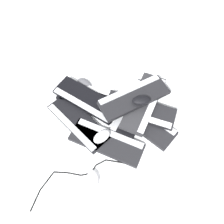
# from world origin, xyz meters

# --- Properties ---
(ground_plane) EXTENTS (3.20, 3.20, 0.00)m
(ground_plane) POSITION_xyz_m (0.00, 0.00, 0.00)
(ground_plane) COLOR white
(keyboard_0) EXTENTS (0.40, 0.43, 0.03)m
(keyboard_0) POSITION_xyz_m (0.17, 0.09, 0.01)
(keyboard_0) COLOR black
(keyboard_0) RESTS_ON ground
(keyboard_1) EXTENTS (0.46, 0.29, 0.03)m
(keyboard_1) POSITION_xyz_m (0.03, 0.24, 0.01)
(keyboard_1) COLOR black
(keyboard_1) RESTS_ON ground
(keyboard_2) EXTENTS (0.43, 0.40, 0.03)m
(keyboard_2) POSITION_xyz_m (-0.16, 0.13, 0.01)
(keyboard_2) COLOR black
(keyboard_2) RESTS_ON ground
(keyboard_3) EXTENTS (0.46, 0.32, 0.03)m
(keyboard_3) POSITION_xyz_m (-0.12, -0.13, 0.01)
(keyboard_3) COLOR black
(keyboard_3) RESTS_ON ground
(keyboard_4) EXTENTS (0.39, 0.44, 0.03)m
(keyboard_4) POSITION_xyz_m (-0.02, -0.13, 0.01)
(keyboard_4) COLOR black
(keyboard_4) RESTS_ON ground
(keyboard_5) EXTENTS (0.41, 0.42, 0.03)m
(keyboard_5) POSITION_xyz_m (-0.06, -0.14, 0.04)
(keyboard_5) COLOR black
(keyboard_5) RESTS_ON keyboard_3
(keyboard_6) EXTENTS (0.40, 0.43, 0.03)m
(keyboard_6) POSITION_xyz_m (-0.04, -0.18, 0.07)
(keyboard_6) COLOR #232326
(keyboard_6) RESTS_ON keyboard_5
(keyboard_7) EXTENTS (0.18, 0.45, 0.03)m
(keyboard_7) POSITION_xyz_m (0.01, -0.13, 0.10)
(keyboard_7) COLOR black
(keyboard_7) RESTS_ON keyboard_6
(keyboard_8) EXTENTS (0.45, 0.36, 0.03)m
(keyboard_8) POSITION_xyz_m (0.15, 0.13, 0.04)
(keyboard_8) COLOR black
(keyboard_8) RESTS_ON keyboard_0
(mouse_0) EXTENTS (0.10, 0.12, 0.04)m
(mouse_0) POSITION_xyz_m (-0.05, -0.15, 0.14)
(mouse_0) COLOR black
(mouse_0) RESTS_ON keyboard_7
(mouse_1) EXTENTS (0.07, 0.11, 0.04)m
(mouse_1) POSITION_xyz_m (0.35, 0.29, 0.02)
(mouse_1) COLOR #B7B7BC
(mouse_1) RESTS_ON ground
(mouse_2) EXTENTS (0.13, 0.10, 0.04)m
(mouse_2) POSITION_xyz_m (-0.34, 0.29, 0.02)
(mouse_2) COLOR silver
(mouse_2) RESTS_ON ground
(mouse_3) EXTENTS (0.13, 0.11, 0.04)m
(mouse_3) POSITION_xyz_m (0.29, 0.09, 0.02)
(mouse_3) COLOR #4C4C51
(mouse_3) RESTS_ON ground
(mouse_4) EXTENTS (0.09, 0.12, 0.04)m
(mouse_4) POSITION_xyz_m (-0.13, 0.15, 0.05)
(mouse_4) COLOR silver
(mouse_4) RESTS_ON keyboard_2
(cable_0) EXTENTS (0.15, 0.70, 0.01)m
(cable_0) POSITION_xyz_m (-0.28, 0.31, 0.00)
(cable_0) COLOR black
(cable_0) RESTS_ON ground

